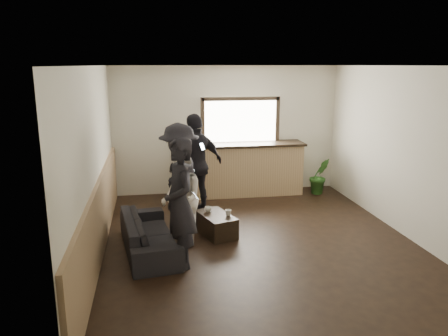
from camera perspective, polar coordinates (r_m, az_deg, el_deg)
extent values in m
cube|color=black|center=(7.24, 4.49, -9.55)|extent=(5.00, 6.00, 0.01)
cube|color=silver|center=(6.68, 4.93, 13.18)|extent=(5.00, 6.00, 0.01)
cube|color=beige|center=(9.71, 0.34, 4.98)|extent=(5.00, 0.01, 2.80)
cube|color=beige|center=(4.10, 15.14, -7.34)|extent=(5.00, 0.01, 2.80)
cube|color=beige|center=(6.67, -16.60, 0.54)|extent=(0.01, 6.00, 2.80)
cube|color=beige|center=(7.82, 22.76, 1.88)|extent=(0.01, 6.00, 2.80)
cube|color=tan|center=(6.90, -15.88, -6.35)|extent=(0.06, 5.90, 1.10)
cube|color=tan|center=(9.62, 2.42, -0.27)|extent=(2.60, 0.60, 1.10)
cube|color=black|center=(9.50, 2.45, 3.10)|extent=(2.70, 0.68, 0.05)
cube|color=white|center=(9.70, 2.13, 6.15)|extent=(1.60, 0.06, 0.90)
cube|color=#3F3326|center=(9.63, 2.20, 9.02)|extent=(1.72, 0.08, 0.08)
cube|color=#3F3326|center=(9.54, -2.80, 6.02)|extent=(0.08, 0.08, 1.06)
cube|color=#3F3326|center=(9.88, 6.97, 6.19)|extent=(0.08, 0.08, 1.06)
imported|color=black|center=(6.90, -9.77, -8.46)|extent=(0.98, 1.95, 0.54)
cube|color=black|center=(7.44, -1.04, -7.39)|extent=(0.67, 0.90, 0.36)
imported|color=silver|center=(7.50, -2.10, -5.42)|extent=(0.17, 0.17, 0.09)
imported|color=silver|center=(7.32, 0.57, -5.85)|extent=(0.15, 0.15, 0.10)
imported|color=#2D6623|center=(9.93, 12.36, -1.02)|extent=(0.48, 0.41, 0.81)
imported|color=black|center=(6.13, -5.78, -4.64)|extent=(0.59, 0.76, 1.85)
cube|color=black|center=(6.17, -3.85, -3.56)|extent=(0.11, 0.09, 0.12)
cube|color=white|center=(6.17, -3.84, -3.54)|extent=(0.09, 0.08, 0.11)
imported|color=beige|center=(6.87, -5.60, -4.01)|extent=(0.71, 0.85, 1.54)
cube|color=black|center=(6.85, -3.87, -1.58)|extent=(0.10, 0.09, 0.12)
cube|color=white|center=(6.84, -3.87, -1.56)|extent=(0.09, 0.08, 0.11)
imported|color=black|center=(7.54, -5.79, -1.19)|extent=(0.88, 1.30, 1.86)
cube|color=black|center=(7.56, -4.19, 0.00)|extent=(0.10, 0.09, 0.12)
cube|color=white|center=(7.55, -4.19, 0.02)|extent=(0.09, 0.08, 0.11)
imported|color=black|center=(8.30, -3.65, 0.46)|extent=(1.23, 0.92, 1.93)
cube|color=black|center=(8.04, -2.86, 2.80)|extent=(0.10, 0.11, 0.12)
cube|color=white|center=(8.04, -2.85, 2.82)|extent=(0.09, 0.10, 0.11)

